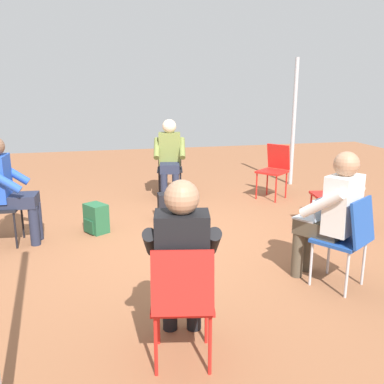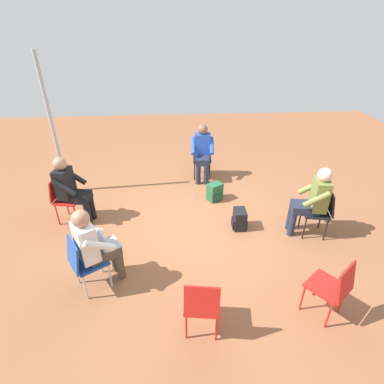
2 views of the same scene
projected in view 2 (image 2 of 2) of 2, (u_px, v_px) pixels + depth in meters
ground_plane at (196, 227)px, 5.31m from camera, size 14.00×14.00×0.00m
chair_northwest at (333, 286)px, 3.51m from camera, size 0.58×0.58×0.85m
chair_north at (202, 303)px, 3.30m from camera, size 0.45×0.49×0.85m
chair_south at (202, 155)px, 6.79m from camera, size 0.43×0.47×0.85m
chair_west at (321, 209)px, 4.90m from camera, size 0.50×0.47×0.85m
chair_northeast at (84, 260)px, 3.88m from camera, size 0.58×0.56×0.85m
chair_east at (64, 196)px, 5.25m from camera, size 0.50×0.47×0.85m
person_with_laptop at (94, 244)px, 3.87m from camera, size 0.64×0.63×1.24m
person_in_black at (70, 187)px, 5.13m from camera, size 0.57×0.56×1.24m
person_in_blue at (202, 150)px, 6.55m from camera, size 0.52×0.54×1.24m
person_in_olive at (313, 198)px, 4.82m from camera, size 0.56×0.55×1.24m
backpack_near_laptop_user at (215, 193)px, 6.02m from camera, size 0.34×0.32×0.36m
backpack_by_empty_chair at (239, 220)px, 5.22m from camera, size 0.25×0.28×0.36m
tent_pole_near at (53, 129)px, 5.70m from camera, size 0.07×0.07×2.75m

